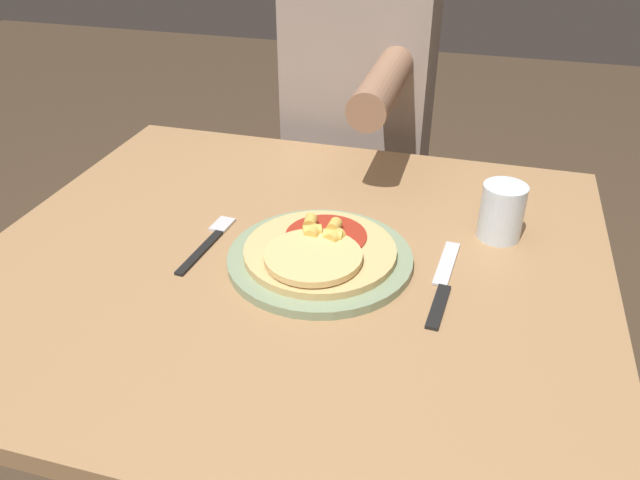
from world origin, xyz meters
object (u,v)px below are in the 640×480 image
at_px(person_diner, 360,124).
at_px(dining_table, 292,317).
at_px(knife, 443,283).
at_px(fork, 210,240).
at_px(pizza, 319,250).
at_px(drinking_glass, 502,212).
at_px(plate, 320,258).

bearing_deg(person_diner, dining_table, -87.62).
distance_m(knife, person_diner, 0.67).
bearing_deg(knife, fork, 177.30).
relative_size(fork, person_diner, 0.14).
distance_m(pizza, fork, 0.19).
bearing_deg(knife, drinking_glass, 65.90).
bearing_deg(pizza, person_diner, 96.83).
xyz_separation_m(plate, fork, (-0.19, 0.01, -0.00)).
bearing_deg(person_diner, fork, -100.56).
bearing_deg(knife, pizza, 178.71).
distance_m(pizza, knife, 0.19).
distance_m(plate, knife, 0.19).
distance_m(knife, drinking_glass, 0.18).
relative_size(drinking_glass, person_diner, 0.07).
distance_m(fork, person_diner, 0.61).
bearing_deg(person_diner, knife, -67.23).
height_order(plate, knife, plate).
bearing_deg(plate, person_diner, 96.89).
bearing_deg(knife, person_diner, 112.77).
height_order(fork, knife, same).
bearing_deg(drinking_glass, knife, -114.10).
relative_size(plate, pizza, 1.22).
xyz_separation_m(pizza, knife, (0.19, -0.00, -0.02)).
height_order(pizza, person_diner, person_diner).
bearing_deg(drinking_glass, dining_table, -154.56).
height_order(dining_table, fork, fork).
xyz_separation_m(dining_table, pizza, (0.05, -0.01, 0.15)).
distance_m(pizza, drinking_glass, 0.30).
bearing_deg(person_diner, plate, -83.11).
xyz_separation_m(plate, pizza, (-0.00, -0.00, 0.02)).
bearing_deg(plate, dining_table, 173.84).
height_order(pizza, drinking_glass, drinking_glass).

